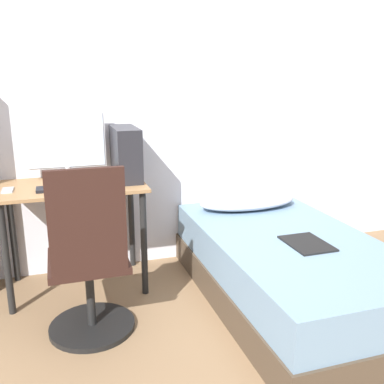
% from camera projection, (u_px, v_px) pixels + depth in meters
% --- Properties ---
extents(ground_plane, '(14.00, 14.00, 0.00)m').
position_uv_depth(ground_plane, '(147.00, 366.00, 2.23)').
color(ground_plane, '#846647').
extents(wall_back, '(8.00, 0.05, 2.50)m').
position_uv_depth(wall_back, '(104.00, 107.00, 3.14)').
color(wall_back, silver).
rests_on(wall_back, ground_plane).
extents(desk, '(0.96, 0.59, 0.76)m').
position_uv_depth(desk, '(74.00, 203.00, 2.93)').
color(desk, '#997047').
rests_on(desk, ground_plane).
extents(office_chair, '(0.51, 0.51, 1.02)m').
position_uv_depth(office_chair, '(89.00, 273.00, 2.41)').
color(office_chair, black).
rests_on(office_chair, ground_plane).
extents(bed, '(1.04, 1.85, 0.46)m').
position_uv_depth(bed, '(289.00, 269.00, 2.84)').
color(bed, '#4C3D2D').
rests_on(bed, ground_plane).
extents(pillow, '(0.79, 0.36, 0.11)m').
position_uv_depth(pillow, '(248.00, 201.00, 3.38)').
color(pillow, '#B2B7C6').
rests_on(pillow, bed).
extents(magazine, '(0.24, 0.32, 0.01)m').
position_uv_depth(magazine, '(307.00, 243.00, 2.65)').
color(magazine, black).
rests_on(magazine, bed).
extents(monitor, '(0.54, 0.18, 0.47)m').
position_uv_depth(monitor, '(66.00, 143.00, 3.00)').
color(monitor, '#B7B7BC').
rests_on(monitor, desk).
extents(keyboard, '(0.43, 0.12, 0.02)m').
position_uv_depth(keyboard, '(71.00, 187.00, 2.78)').
color(keyboard, black).
rests_on(keyboard, desk).
extents(pc_tower, '(0.17, 0.43, 0.37)m').
position_uv_depth(pc_tower, '(126.00, 153.00, 3.01)').
color(pc_tower, '#232328').
rests_on(pc_tower, desk).
extents(mouse, '(0.06, 0.09, 0.02)m').
position_uv_depth(mouse, '(112.00, 184.00, 2.86)').
color(mouse, black).
rests_on(mouse, desk).
extents(phone, '(0.07, 0.14, 0.01)m').
position_uv_depth(phone, '(8.00, 190.00, 2.73)').
color(phone, '#B7B7BC').
rests_on(phone, desk).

